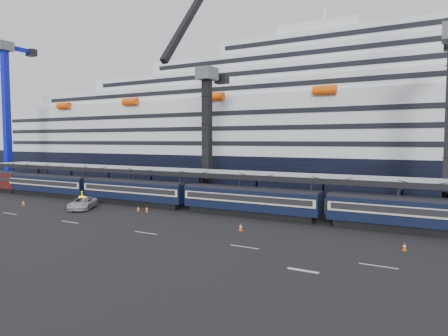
{
  "coord_description": "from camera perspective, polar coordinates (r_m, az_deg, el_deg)",
  "views": [
    {
      "loc": [
        14.21,
        -37.64,
        10.14
      ],
      "look_at": [
        -11.88,
        10.0,
        6.35
      ],
      "focal_mm": 32.0,
      "sensor_mm": 36.0,
      "label": 1
    }
  ],
  "objects": [
    {
      "name": "lane_markings",
      "position": [
        34.49,
        17.78,
        -13.28
      ],
      "size": [
        111.0,
        4.27,
        0.02
      ],
      "color": "beige",
      "rests_on": "ground"
    },
    {
      "name": "traffic_cone_d",
      "position": [
        45.26,
        2.41,
        -8.4
      ],
      "size": [
        0.44,
        0.44,
        0.87
      ],
      "color": "#FB5207",
      "rests_on": "ground"
    },
    {
      "name": "traffic_cone_e",
      "position": [
        40.92,
        24.38,
        -10.16
      ],
      "size": [
        0.39,
        0.39,
        0.77
      ],
      "color": "#FB5207",
      "rests_on": "ground"
    },
    {
      "name": "canopy",
      "position": [
        53.78,
        13.26,
        -1.33
      ],
      "size": [
        130.0,
        6.25,
        5.53
      ],
      "color": "#9FA3A7",
      "rests_on": "ground"
    },
    {
      "name": "cruise_ship",
      "position": [
        85.04,
        18.42,
        5.28
      ],
      "size": [
        214.09,
        28.84,
        34.0
      ],
      "color": "black",
      "rests_on": "ground"
    },
    {
      "name": "crane_blue",
      "position": [
        102.68,
        -28.88,
        8.02
      ],
      "size": [
        4.5,
        19.91,
        52.01
      ],
      "color": "#484A4F",
      "rests_on": "ground"
    },
    {
      "name": "worker",
      "position": [
        68.64,
        -19.59,
        -3.91
      ],
      "size": [
        0.82,
        0.66,
        1.96
      ],
      "primitive_type": "imported",
      "rotation": [
        0.0,
        0.0,
        2.83
      ],
      "color": "#E5F40C",
      "rests_on": "ground"
    },
    {
      "name": "traffic_cone_a",
      "position": [
        69.56,
        -26.73,
        -4.46
      ],
      "size": [
        0.43,
        0.43,
        0.86
      ],
      "color": "#FB5207",
      "rests_on": "ground"
    },
    {
      "name": "train",
      "position": [
        51.85,
        7.05,
        -4.84
      ],
      "size": [
        133.05,
        3.0,
        4.05
      ],
      "color": "black",
      "rests_on": "ground"
    },
    {
      "name": "traffic_cone_b",
      "position": [
        57.81,
        -10.96,
        -5.78
      ],
      "size": [
        0.4,
        0.4,
        0.8
      ],
      "color": "#FB5207",
      "rests_on": "ground"
    },
    {
      "name": "crane_dark_near",
      "position": [
        65.85,
        -2.62,
        5.55
      ],
      "size": [
        4.5,
        17.75,
        35.08
      ],
      "color": "#484A4F",
      "rests_on": "ground"
    },
    {
      "name": "pickup_truck",
      "position": [
        62.41,
        -19.56,
        -4.76
      ],
      "size": [
        5.75,
        6.98,
        1.77
      ],
      "primitive_type": "imported",
      "rotation": [
        0.0,
        0.0,
        0.53
      ],
      "color": "#AAADB2",
      "rests_on": "ground"
    },
    {
      "name": "ground",
      "position": [
        41.49,
        7.9,
        -10.19
      ],
      "size": [
        260.0,
        260.0,
        0.0
      ],
      "primitive_type": "plane",
      "color": "black",
      "rests_on": "ground"
    },
    {
      "name": "traffic_cone_c",
      "position": [
        58.58,
        -12.14,
        -5.7
      ],
      "size": [
        0.37,
        0.37,
        0.74
      ],
      "color": "#FB5207",
      "rests_on": "ground"
    }
  ]
}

